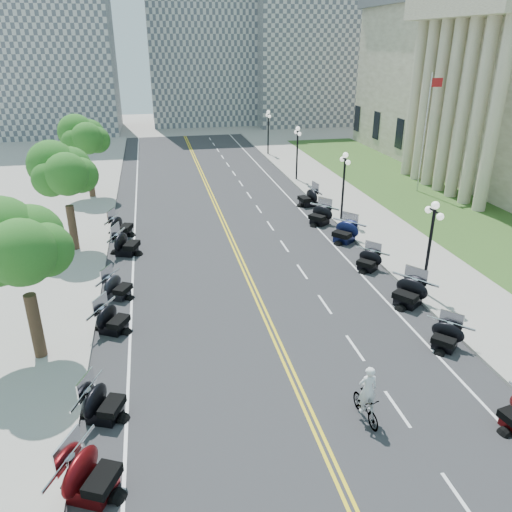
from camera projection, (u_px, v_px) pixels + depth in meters
ground at (284, 357)px, 21.07m from camera, size 160.00×160.00×0.00m
road at (242, 263)px, 30.06m from camera, size 16.00×90.00×0.01m
centerline_yellow_a at (240, 263)px, 30.04m from camera, size 0.12×90.00×0.00m
centerline_yellow_b at (244, 262)px, 30.08m from camera, size 0.12×90.00×0.00m
edge_line_north at (342, 254)px, 31.26m from camera, size 0.12×90.00×0.00m
edge_line_south at (133, 272)px, 28.86m from camera, size 0.12×90.00×0.00m
lane_dash_4 at (460, 500)px, 14.48m from camera, size 0.12×2.00×0.00m
lane_dash_5 at (397, 409)px, 18.07m from camera, size 0.12×2.00×0.00m
lane_dash_6 at (355, 348)px, 21.67m from camera, size 0.12×2.00×0.00m
lane_dash_7 at (325, 304)px, 25.27m from camera, size 0.12×2.00×0.00m
lane_dash_8 at (302, 272)px, 28.86m from camera, size 0.12×2.00×0.00m
lane_dash_9 at (284, 246)px, 32.46m from camera, size 0.12×2.00×0.00m
lane_dash_10 at (270, 226)px, 36.06m from camera, size 0.12×2.00×0.00m
lane_dash_11 at (259, 209)px, 39.65m from camera, size 0.12×2.00×0.00m
lane_dash_12 at (249, 195)px, 43.25m from camera, size 0.12×2.00×0.00m
lane_dash_13 at (241, 183)px, 46.85m from camera, size 0.12×2.00×0.00m
lane_dash_14 at (234, 173)px, 50.45m from camera, size 0.12×2.00×0.00m
lane_dash_15 at (228, 165)px, 54.04m from camera, size 0.12×2.00×0.00m
lane_dash_16 at (223, 157)px, 57.64m from camera, size 0.12×2.00×0.00m
lane_dash_17 at (218, 150)px, 61.24m from camera, size 0.12×2.00×0.00m
lane_dash_18 at (214, 144)px, 64.83m from camera, size 0.12×2.00×0.00m
lane_dash_19 at (210, 139)px, 68.43m from camera, size 0.12×2.00×0.00m
sidewalk_north at (402, 248)px, 32.01m from camera, size 5.00×90.00×0.15m
sidewalk_south at (58, 277)px, 28.06m from camera, size 5.00×90.00×0.15m
lawn at (436, 205)px, 40.53m from camera, size 9.00×60.00×0.10m
distant_block_a at (44, 36)px, 68.31m from camera, size 18.00×14.00×26.00m
distant_block_b at (199, 23)px, 77.05m from camera, size 16.00×12.00×30.00m
distant_block_c at (315, 50)px, 79.31m from camera, size 20.00×14.00×22.00m
street_lamp_2 at (429, 249)px, 25.26m from camera, size 0.50×1.20×4.90m
street_lamp_3 at (343, 187)px, 36.05m from camera, size 0.50×1.20×4.90m
street_lamp_4 at (297, 153)px, 46.84m from camera, size 0.50×1.20×4.90m
street_lamp_5 at (268, 133)px, 57.63m from camera, size 0.50×1.20×4.90m
flagpole at (424, 135)px, 42.26m from camera, size 1.10×0.20×10.00m
tree_2 at (21, 254)px, 19.12m from camera, size 4.80×4.80×9.20m
tree_3 at (65, 178)px, 29.91m from camera, size 4.80×4.80×9.20m
tree_4 at (86, 142)px, 40.70m from camera, size 4.80×4.80×9.20m
motorcycle_n_5 at (446, 335)px, 21.45m from camera, size 2.51×2.51×1.24m
motorcycle_n_6 at (409, 291)px, 24.96m from camera, size 2.99×2.99×1.50m
motorcycle_n_7 at (368, 260)px, 28.88m from camera, size 2.57×2.57×1.27m
motorcycle_n_8 at (345, 231)px, 32.91m from camera, size 3.03×3.03×1.51m
motorcycle_n_9 at (320, 214)px, 36.13m from camera, size 3.00×3.00×1.50m
motorcycle_n_10 at (308, 197)px, 40.20m from camera, size 2.48×2.48×1.52m
motorcycle_s_4 at (91, 473)px, 14.39m from camera, size 2.98×2.98×1.56m
motorcycle_s_5 at (103, 402)px, 17.39m from camera, size 2.57×2.57×1.38m
motorcycle_s_6 at (112, 318)px, 22.68m from camera, size 2.67×2.67×1.37m
motorcycle_s_7 at (117, 286)px, 25.72m from camera, size 2.59×2.59×1.33m
motorcycle_s_8 at (126, 243)px, 30.96m from camera, size 2.87×2.87×1.55m
motorcycle_s_9 at (121, 225)px, 34.00m from camera, size 2.74×2.74×1.48m
bicycle at (366, 407)px, 17.38m from camera, size 0.66×1.83×1.08m
cyclist_rider at (369, 372)px, 16.81m from camera, size 0.67×0.44×1.85m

